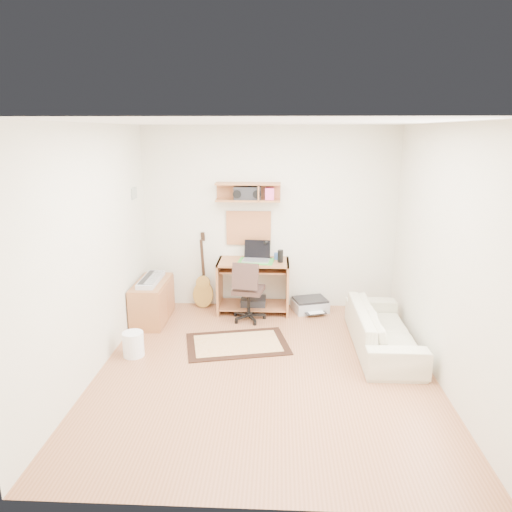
{
  "coord_description": "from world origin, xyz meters",
  "views": [
    {
      "loc": [
        0.12,
        -4.73,
        2.52
      ],
      "look_at": [
        -0.15,
        1.05,
        1.0
      ],
      "focal_mm": 33.49,
      "sensor_mm": 36.0,
      "label": 1
    }
  ],
  "objects_px": {
    "cabinet": "(152,301)",
    "sofa": "(383,322)",
    "desk": "(253,286)",
    "task_chair": "(249,290)",
    "printer": "(310,305)"
  },
  "relations": [
    {
      "from": "desk",
      "to": "sofa",
      "type": "height_order",
      "value": "desk"
    },
    {
      "from": "task_chair",
      "to": "printer",
      "type": "height_order",
      "value": "task_chair"
    },
    {
      "from": "task_chair",
      "to": "sofa",
      "type": "bearing_deg",
      "value": -15.98
    },
    {
      "from": "printer",
      "to": "sofa",
      "type": "xyz_separation_m",
      "value": [
        0.78,
        -1.18,
        0.25
      ]
    },
    {
      "from": "task_chair",
      "to": "cabinet",
      "type": "height_order",
      "value": "task_chair"
    },
    {
      "from": "desk",
      "to": "printer",
      "type": "height_order",
      "value": "desk"
    },
    {
      "from": "cabinet",
      "to": "printer",
      "type": "distance_m",
      "value": 2.23
    },
    {
      "from": "desk",
      "to": "task_chair",
      "type": "distance_m",
      "value": 0.33
    },
    {
      "from": "cabinet",
      "to": "sofa",
      "type": "bearing_deg",
      "value": -13.99
    },
    {
      "from": "desk",
      "to": "printer",
      "type": "relative_size",
      "value": 2.12
    },
    {
      "from": "desk",
      "to": "task_chair",
      "type": "height_order",
      "value": "task_chair"
    },
    {
      "from": "cabinet",
      "to": "printer",
      "type": "height_order",
      "value": "cabinet"
    },
    {
      "from": "task_chair",
      "to": "sofa",
      "type": "height_order",
      "value": "task_chair"
    },
    {
      "from": "desk",
      "to": "sofa",
      "type": "distance_m",
      "value": 1.96
    },
    {
      "from": "sofa",
      "to": "desk",
      "type": "bearing_deg",
      "value": 54.55
    }
  ]
}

